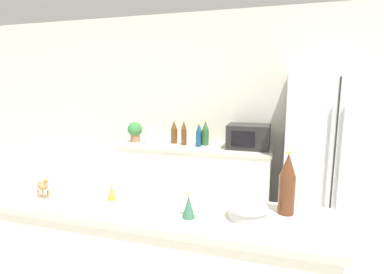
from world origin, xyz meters
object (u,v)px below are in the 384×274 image
at_px(potted_plant, 135,131).
at_px(fruit_bowl, 247,212).
at_px(microwave, 249,136).
at_px(refrigerator, 328,159).
at_px(wise_man_figurine_crimson, 111,191).
at_px(back_bottle_2, 205,133).
at_px(back_bottle_3, 184,133).
at_px(back_bottle_1, 174,132).
at_px(back_bottle_4, 199,135).
at_px(camel_figurine, 43,186).
at_px(paper_towel_roll, 149,135).
at_px(wise_man_figurine_blue, 189,205).
at_px(back_bottle_0, 198,136).
at_px(wine_bottle, 287,184).

bearing_deg(potted_plant, fruit_bowl, -50.65).
height_order(potted_plant, microwave, microwave).
xyz_separation_m(refrigerator, wise_man_figurine_crimson, (-1.41, -1.94, 0.17)).
height_order(back_bottle_2, fruit_bowl, back_bottle_2).
distance_m(potted_plant, back_bottle_3, 0.68).
bearing_deg(fruit_bowl, potted_plant, 129.35).
height_order(back_bottle_1, back_bottle_2, back_bottle_2).
relative_size(microwave, fruit_bowl, 2.35).
bearing_deg(back_bottle_4, fruit_bowl, -68.63).
bearing_deg(back_bottle_1, potted_plant, -174.46).
distance_m(back_bottle_1, camel_figurine, 2.17).
relative_size(back_bottle_4, camel_figurine, 1.98).
distance_m(refrigerator, microwave, 0.88).
xyz_separation_m(paper_towel_roll, wise_man_figurine_blue, (1.17, -2.07, 0.03)).
height_order(back_bottle_3, wise_man_figurine_blue, back_bottle_3).
bearing_deg(back_bottle_1, paper_towel_roll, -160.11).
distance_m(refrigerator, wise_man_figurine_blue, 2.24).
bearing_deg(wise_man_figurine_crimson, back_bottle_3, 96.39).
height_order(back_bottle_2, wise_man_figurine_crimson, back_bottle_2).
bearing_deg(fruit_bowl, camel_figurine, -176.41).
bearing_deg(refrigerator, fruit_bowl, -107.93).
height_order(refrigerator, back_bottle_0, refrigerator).
bearing_deg(paper_towel_roll, refrigerator, -1.03).
bearing_deg(camel_figurine, paper_towel_roll, 97.64).
bearing_deg(back_bottle_2, camel_figurine, -101.24).
height_order(refrigerator, fruit_bowl, refrigerator).
relative_size(back_bottle_3, fruit_bowl, 1.53).
bearing_deg(camel_figurine, wise_man_figurine_blue, -0.23).
distance_m(back_bottle_2, wise_man_figurine_crimson, 2.07).
distance_m(wine_bottle, wise_man_figurine_crimson, 0.97).
height_order(back_bottle_1, wise_man_figurine_blue, back_bottle_1).
distance_m(wise_man_figurine_blue, wise_man_figurine_crimson, 0.50).
distance_m(microwave, camel_figurine, 2.34).
xyz_separation_m(wine_bottle, camel_figurine, (-1.36, -0.19, -0.08)).
distance_m(back_bottle_1, back_bottle_4, 0.33).
relative_size(wine_bottle, wise_man_figurine_crimson, 2.76).
bearing_deg(wine_bottle, back_bottle_1, 124.02).
relative_size(back_bottle_3, wine_bottle, 0.95).
bearing_deg(wise_man_figurine_crimson, back_bottle_2, 89.11).
bearing_deg(back_bottle_2, back_bottle_0, -118.15).
bearing_deg(camel_figurine, wine_bottle, 7.87).
bearing_deg(wise_man_figurine_crimson, camel_figurine, -167.19).
distance_m(refrigerator, wise_man_figurine_crimson, 2.40).
distance_m(back_bottle_2, back_bottle_4, 0.09).
relative_size(potted_plant, paper_towel_roll, 1.14).
bearing_deg(wise_man_figurine_blue, wise_man_figurine_crimson, 169.24).
distance_m(back_bottle_2, wise_man_figurine_blue, 2.22).
bearing_deg(paper_towel_roll, back_bottle_1, 19.89).
relative_size(refrigerator, microwave, 3.68).
height_order(back_bottle_0, wise_man_figurine_crimson, back_bottle_0).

